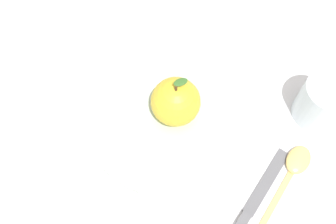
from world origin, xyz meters
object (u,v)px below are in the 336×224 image
(spoon, at_px, (293,170))
(knife, at_px, (245,218))
(apple, at_px, (176,102))
(cup, at_px, (323,100))
(dinner_plate, at_px, (168,115))

(spoon, bearing_deg, knife, 171.56)
(apple, distance_m, knife, 0.19)
(cup, distance_m, spoon, 0.11)
(dinner_plate, relative_size, spoon, 1.49)
(dinner_plate, xyz_separation_m, apple, (0.01, -0.01, 0.04))
(cup, xyz_separation_m, knife, (-0.21, -0.01, -0.04))
(dinner_plate, xyz_separation_m, cup, (0.15, -0.17, 0.04))
(dinner_plate, height_order, knife, dinner_plate)
(dinner_plate, xyz_separation_m, knife, (-0.05, -0.18, -0.00))
(cup, bearing_deg, dinner_plate, 131.15)
(cup, distance_m, knife, 0.21)
(dinner_plate, height_order, cup, cup)
(knife, bearing_deg, apple, 70.49)
(dinner_plate, distance_m, cup, 0.23)
(knife, bearing_deg, dinner_plate, 73.69)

